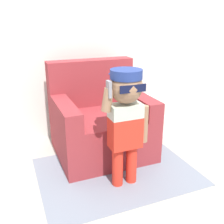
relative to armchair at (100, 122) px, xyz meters
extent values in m
plane|color=#ADA89E|center=(0.14, -0.08, -0.34)|extent=(10.00, 10.00, 0.00)
cube|color=silver|center=(0.14, 0.59, 0.96)|extent=(10.00, 0.05, 2.60)
cube|color=maroon|center=(0.00, -0.06, -0.12)|extent=(0.97, 0.90, 0.46)
cube|color=maroon|center=(0.00, 0.29, 0.37)|extent=(0.97, 0.20, 0.52)
cube|color=maroon|center=(-0.40, -0.16, 0.21)|extent=(0.16, 0.70, 0.19)
cube|color=maroon|center=(0.40, -0.16, 0.21)|extent=(0.16, 0.70, 0.19)
cylinder|color=red|center=(-0.08, -0.67, -0.16)|extent=(0.10, 0.10, 0.37)
cylinder|color=red|center=(0.06, -0.67, -0.16)|extent=(0.10, 0.10, 0.37)
cube|color=red|center=(-0.01, -0.67, 0.16)|extent=(0.27, 0.15, 0.27)
cube|color=#B7C6B2|center=(-0.01, -0.67, 0.35)|extent=(0.27, 0.15, 0.12)
sphere|color=#997051|center=(-0.01, -0.67, 0.56)|extent=(0.27, 0.27, 0.27)
cylinder|color=navy|center=(-0.01, -0.67, 0.66)|extent=(0.26, 0.26, 0.07)
cube|color=navy|center=(-0.01, -0.55, 0.63)|extent=(0.15, 0.12, 0.01)
cube|color=#0F1433|center=(-0.01, -0.80, 0.57)|extent=(0.22, 0.01, 0.06)
cylinder|color=#997051|center=(0.16, -0.67, 0.21)|extent=(0.08, 0.08, 0.33)
cylinder|color=#997051|center=(-0.17, -0.67, 0.46)|extent=(0.11, 0.08, 0.20)
cube|color=gray|center=(-0.17, -0.69, 0.56)|extent=(0.02, 0.07, 0.13)
cylinder|color=white|center=(0.79, 0.12, -0.33)|extent=(0.28, 0.28, 0.02)
cylinder|color=white|center=(0.79, 0.12, -0.11)|extent=(0.08, 0.08, 0.47)
cylinder|color=white|center=(0.79, 0.12, 0.13)|extent=(0.43, 0.43, 0.02)
cube|color=gray|center=(-0.01, -0.48, -0.34)|extent=(1.47, 1.09, 0.01)
camera|label=1|loc=(-0.88, -2.51, 1.08)|focal=42.00mm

